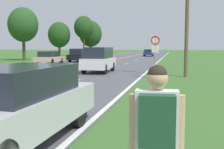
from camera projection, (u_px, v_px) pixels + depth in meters
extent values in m
cube|color=white|center=(71.00, 83.00, 15.15)|extent=(0.12, 3.00, 0.00)
cube|color=white|center=(109.00, 70.00, 23.90)|extent=(0.12, 3.00, 0.00)
cube|color=white|center=(126.00, 64.00, 32.64)|extent=(0.12, 3.00, 0.00)
cube|color=white|center=(137.00, 60.00, 41.38)|extent=(0.12, 3.00, 0.00)
cube|color=white|center=(143.00, 58.00, 50.13)|extent=(0.12, 3.00, 0.00)
cube|color=white|center=(148.00, 56.00, 58.87)|extent=(0.12, 3.00, 0.00)
cube|color=white|center=(151.00, 55.00, 67.61)|extent=(0.12, 3.00, 0.00)
cube|color=white|center=(154.00, 54.00, 76.36)|extent=(0.12, 3.00, 0.00)
cube|color=white|center=(156.00, 53.00, 85.10)|extent=(0.12, 3.00, 0.00)
cube|color=white|center=(158.00, 53.00, 93.84)|extent=(0.12, 3.00, 0.00)
cube|color=white|center=(159.00, 52.00, 102.59)|extent=(0.12, 3.00, 0.00)
cube|color=white|center=(33.00, 68.00, 25.43)|extent=(0.12, 3.00, 0.00)
cube|color=white|center=(69.00, 63.00, 34.17)|extent=(0.12, 3.00, 0.00)
cube|color=white|center=(91.00, 60.00, 42.91)|extent=(0.12, 3.00, 0.00)
cube|color=white|center=(105.00, 58.00, 51.66)|extent=(0.12, 3.00, 0.00)
cube|color=white|center=(115.00, 56.00, 60.40)|extent=(0.12, 3.00, 0.00)
cube|color=white|center=(123.00, 55.00, 69.14)|extent=(0.12, 3.00, 0.00)
cube|color=white|center=(128.00, 54.00, 77.88)|extent=(0.12, 3.00, 0.00)
cube|color=white|center=(133.00, 53.00, 86.63)|extent=(0.12, 3.00, 0.00)
cube|color=white|center=(137.00, 53.00, 95.37)|extent=(0.12, 3.00, 0.00)
cube|color=white|center=(140.00, 52.00, 104.11)|extent=(0.12, 3.00, 0.00)
cube|color=white|center=(157.00, 119.00, 2.99)|extent=(0.47, 0.22, 0.63)
sphere|color=tan|center=(157.00, 78.00, 2.95)|extent=(0.23, 0.23, 0.23)
sphere|color=#2D2319|center=(157.00, 75.00, 2.94)|extent=(0.21, 0.21, 0.21)
cylinder|color=tan|center=(133.00, 124.00, 3.03)|extent=(0.09, 0.09, 0.66)
cylinder|color=tan|center=(180.00, 126.00, 2.96)|extent=(0.09, 0.09, 0.66)
cube|color=#1E472D|center=(157.00, 121.00, 2.81)|extent=(0.38, 0.20, 0.53)
cylinder|color=gray|center=(155.00, 57.00, 17.29)|extent=(0.07, 0.07, 2.61)
cylinder|color=silver|center=(155.00, 40.00, 17.16)|extent=(0.60, 0.02, 0.60)
torus|color=red|center=(155.00, 40.00, 17.15)|extent=(0.55, 0.07, 0.55)
cube|color=silver|center=(155.00, 49.00, 17.22)|extent=(0.44, 0.02, 0.44)
cylinder|color=brown|center=(187.00, 4.00, 17.77)|extent=(0.24, 0.24, 9.26)
cylinder|color=brown|center=(84.00, 46.00, 60.92)|extent=(0.42, 0.42, 4.42)
ellipsoid|color=#1E4219|center=(84.00, 27.00, 60.53)|extent=(4.20, 4.20, 4.83)
cylinder|color=brown|center=(91.00, 49.00, 66.73)|extent=(0.53, 0.53, 2.78)
ellipsoid|color=#1E4219|center=(91.00, 34.00, 66.37)|extent=(5.33, 5.33, 6.12)
cylinder|color=#473828|center=(24.00, 49.00, 40.76)|extent=(0.43, 0.43, 3.32)
ellipsoid|color=#234C1E|center=(23.00, 25.00, 40.42)|extent=(4.31, 4.31, 4.96)
cylinder|color=brown|center=(59.00, 50.00, 59.44)|extent=(0.47, 0.47, 2.54)
ellipsoid|color=#1E4219|center=(59.00, 35.00, 59.12)|extent=(4.68, 4.68, 5.38)
cylinder|color=black|center=(79.00, 113.00, 6.75)|extent=(0.21, 0.69, 0.68)
cylinder|color=black|center=(22.00, 110.00, 7.11)|extent=(0.21, 0.69, 0.68)
cube|color=silver|center=(14.00, 114.00, 5.43)|extent=(1.81, 4.93, 0.66)
cube|color=#1E232D|center=(18.00, 81.00, 5.56)|extent=(1.56, 2.72, 0.57)
cylinder|color=black|center=(105.00, 69.00, 19.91)|extent=(0.21, 0.73, 0.73)
cylinder|color=black|center=(84.00, 69.00, 20.23)|extent=(0.21, 0.73, 0.73)
cylinder|color=black|center=(113.00, 67.00, 22.56)|extent=(0.21, 0.73, 0.73)
cylinder|color=black|center=(94.00, 66.00, 22.88)|extent=(0.21, 0.73, 0.73)
cube|color=white|center=(99.00, 63.00, 21.36)|extent=(1.83, 4.41, 0.77)
cube|color=#1E232D|center=(99.00, 53.00, 21.28)|extent=(1.60, 3.09, 0.82)
cylinder|color=black|center=(48.00, 60.00, 33.37)|extent=(0.21, 0.70, 0.70)
cylinder|color=black|center=(61.00, 61.00, 33.02)|extent=(0.21, 0.70, 0.70)
cylinder|color=black|center=(37.00, 62.00, 30.71)|extent=(0.21, 0.70, 0.70)
cylinder|color=black|center=(52.00, 62.00, 30.36)|extent=(0.21, 0.70, 0.70)
cube|color=#C1B28E|center=(50.00, 59.00, 31.84)|extent=(1.91, 4.43, 0.53)
cube|color=#1E232D|center=(49.00, 54.00, 31.62)|extent=(1.67, 2.44, 0.62)
cylinder|color=black|center=(78.00, 59.00, 38.50)|extent=(0.23, 0.67, 0.66)
cylinder|color=black|center=(90.00, 59.00, 38.06)|extent=(0.23, 0.67, 0.66)
cylinder|color=black|center=(70.00, 60.00, 35.78)|extent=(0.23, 0.67, 0.66)
cylinder|color=black|center=(82.00, 60.00, 35.33)|extent=(0.23, 0.67, 0.66)
cube|color=black|center=(80.00, 57.00, 36.89)|extent=(2.12, 4.66, 0.68)
cube|color=#1E232D|center=(80.00, 51.00, 36.82)|extent=(1.83, 3.28, 0.76)
cylinder|color=black|center=(152.00, 55.00, 57.71)|extent=(0.21, 0.66, 0.66)
cylinder|color=black|center=(144.00, 55.00, 58.07)|extent=(0.21, 0.66, 0.66)
cylinder|color=black|center=(153.00, 55.00, 60.38)|extent=(0.21, 0.66, 0.66)
cylinder|color=black|center=(145.00, 55.00, 60.73)|extent=(0.21, 0.66, 0.66)
cube|color=navy|center=(149.00, 53.00, 59.20)|extent=(1.97, 4.43, 0.61)
cube|color=#1E232D|center=(149.00, 51.00, 59.31)|extent=(1.72, 2.44, 0.55)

